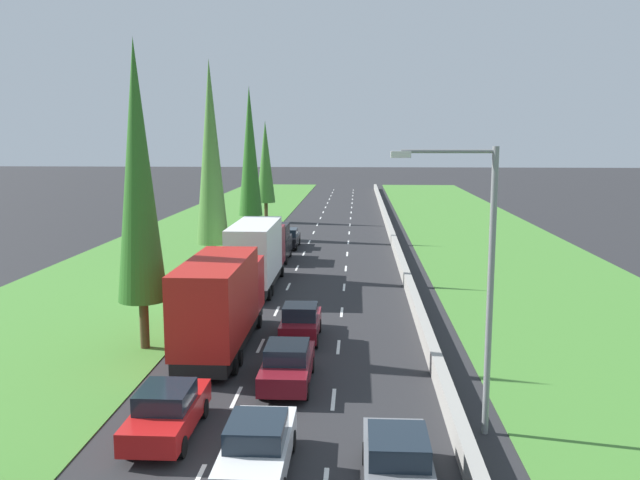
% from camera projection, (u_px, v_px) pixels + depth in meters
% --- Properties ---
extents(ground_plane, '(300.00, 300.00, 0.00)m').
position_uv_depth(ground_plane, '(330.00, 237.00, 62.31)').
color(ground_plane, '#28282B').
rests_on(ground_plane, ground).
extents(grass_verge_left, '(14.00, 140.00, 0.04)m').
position_uv_depth(grass_verge_left, '(197.00, 236.00, 63.02)').
color(grass_verge_left, '#478433').
rests_on(grass_verge_left, ground).
extents(grass_verge_right, '(14.00, 140.00, 0.04)m').
position_uv_depth(grass_verge_right, '(485.00, 238.00, 61.50)').
color(grass_verge_right, '#478433').
rests_on(grass_verge_right, ground).
extents(median_barrier, '(0.44, 120.00, 0.85)m').
position_uv_depth(median_barrier, '(391.00, 233.00, 61.92)').
color(median_barrier, '#9E9B93').
rests_on(median_barrier, ground).
extents(lane_markings, '(3.64, 116.00, 0.01)m').
position_uv_depth(lane_markings, '(330.00, 237.00, 62.31)').
color(lane_markings, white).
rests_on(lane_markings, ground).
extents(white_sedan_centre_lane, '(1.82, 4.50, 1.64)m').
position_uv_depth(white_sedan_centre_lane, '(257.00, 447.00, 18.33)').
color(white_sedan_centre_lane, white).
rests_on(white_sedan_centre_lane, ground).
extents(red_sedan_left_lane, '(1.82, 4.50, 1.64)m').
position_uv_depth(red_sedan_left_lane, '(167.00, 411.00, 20.70)').
color(red_sedan_left_lane, red).
rests_on(red_sedan_left_lane, ground).
extents(red_box_truck_left_lane, '(2.46, 9.40, 4.18)m').
position_uv_depth(red_box_truck_left_lane, '(221.00, 301.00, 28.96)').
color(red_box_truck_left_lane, black).
rests_on(red_box_truck_left_lane, ground).
extents(white_box_truck_left_lane, '(2.46, 9.40, 4.18)m').
position_uv_depth(white_box_truck_left_lane, '(257.00, 253.00, 40.95)').
color(white_box_truck_left_lane, black).
rests_on(white_box_truck_left_lane, ground).
extents(black_van_left_lane, '(1.96, 4.90, 2.82)m').
position_uv_depth(black_van_left_lane, '(276.00, 243.00, 50.25)').
color(black_van_left_lane, black).
rests_on(black_van_left_lane, ground).
extents(maroon_sedan_centre_lane, '(1.82, 4.50, 1.64)m').
position_uv_depth(maroon_sedan_centre_lane, '(288.00, 364.00, 24.99)').
color(maroon_sedan_centre_lane, maroon).
rests_on(maroon_sedan_centre_lane, ground).
extents(maroon_hatchback_centre_lane, '(1.74, 3.90, 1.72)m').
position_uv_depth(maroon_hatchback_centre_lane, '(301.00, 322.00, 30.58)').
color(maroon_hatchback_centre_lane, maroon).
rests_on(maroon_hatchback_centre_lane, ground).
extents(black_sedan_left_lane, '(1.82, 4.50, 1.64)m').
position_uv_depth(black_sedan_left_lane, '(288.00, 238.00, 56.33)').
color(black_sedan_left_lane, black).
rests_on(black_sedan_left_lane, ground).
extents(grey_sedan_right_lane, '(1.82, 4.50, 1.64)m').
position_uv_depth(grey_sedan_right_lane, '(398.00, 463.00, 17.44)').
color(grey_sedan_right_lane, slate).
rests_on(grey_sedan_right_lane, ground).
extents(poplar_tree_second, '(2.14, 2.14, 13.40)m').
position_uv_depth(poplar_tree_second, '(138.00, 173.00, 28.29)').
color(poplar_tree_second, '#4C3823').
rests_on(poplar_tree_second, ground).
extents(poplar_tree_third, '(2.16, 2.16, 14.33)m').
position_uv_depth(poplar_tree_third, '(211.00, 153.00, 43.80)').
color(poplar_tree_third, '#4C3823').
rests_on(poplar_tree_third, ground).
extents(poplar_tree_fourth, '(2.15, 2.15, 13.86)m').
position_uv_depth(poplar_tree_fourth, '(250.00, 152.00, 60.10)').
color(poplar_tree_fourth, '#4C3823').
rests_on(poplar_tree_fourth, ground).
extents(poplar_tree_fifth, '(2.08, 2.08, 11.10)m').
position_uv_depth(poplar_tree_fifth, '(265.00, 162.00, 72.47)').
color(poplar_tree_fifth, '#4C3823').
rests_on(poplar_tree_fifth, ground).
extents(street_light_mast, '(3.20, 0.28, 9.00)m').
position_uv_depth(street_light_mast, '(480.00, 271.00, 20.25)').
color(street_light_mast, gray).
rests_on(street_light_mast, ground).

